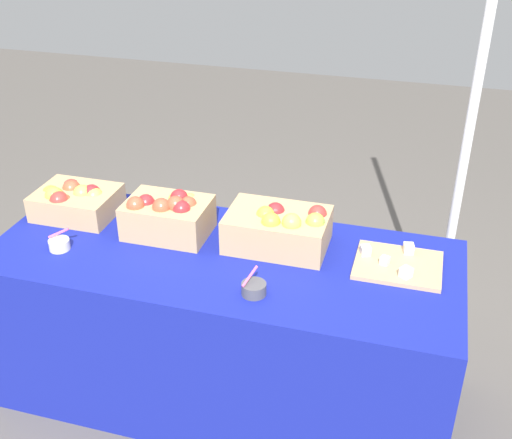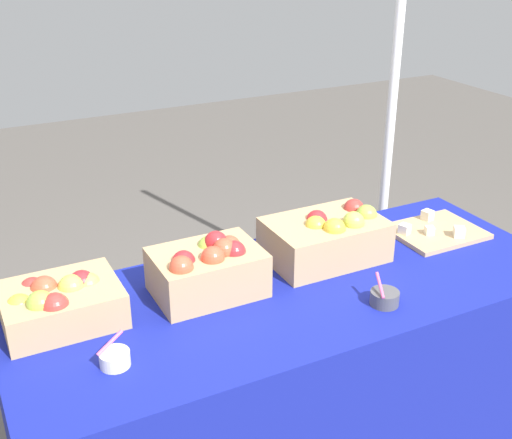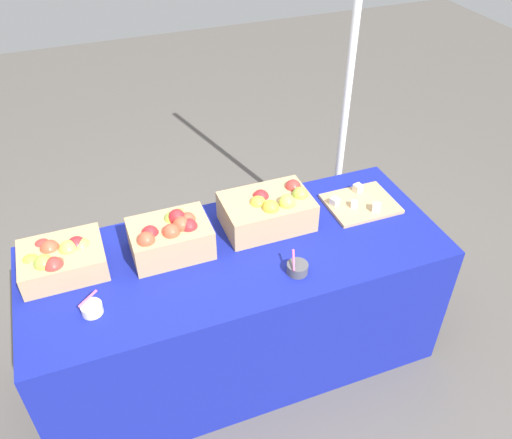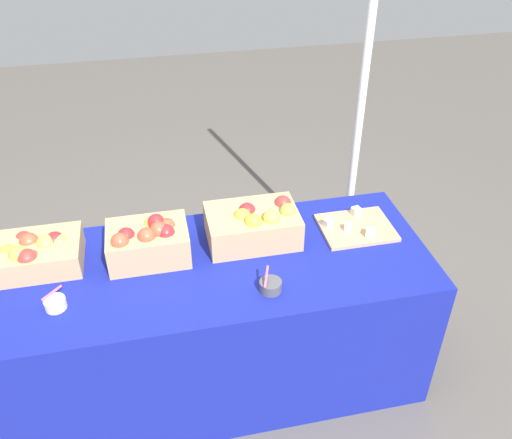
% 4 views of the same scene
% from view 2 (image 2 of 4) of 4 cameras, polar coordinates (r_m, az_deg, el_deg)
% --- Properties ---
extents(table, '(1.90, 0.76, 0.74)m').
position_cam_2_polar(table, '(2.40, 3.18, -13.45)').
color(table, navy).
rests_on(table, ground_plane).
extents(apple_crate_left, '(0.35, 0.27, 0.15)m').
position_cam_2_polar(apple_crate_left, '(2.06, -16.72, -6.90)').
color(apple_crate_left, tan).
rests_on(apple_crate_left, table).
extents(apple_crate_middle, '(0.35, 0.25, 0.20)m').
position_cam_2_polar(apple_crate_middle, '(2.12, -4.13, -4.15)').
color(apple_crate_middle, tan).
rests_on(apple_crate_middle, table).
extents(apple_crate_right, '(0.41, 0.28, 0.19)m').
position_cam_2_polar(apple_crate_right, '(2.35, 6.18, -1.51)').
color(apple_crate_right, tan).
rests_on(apple_crate_right, table).
extents(cutting_board_front, '(0.33, 0.27, 0.06)m').
position_cam_2_polar(cutting_board_front, '(2.63, 15.32, -0.98)').
color(cutting_board_front, tan).
rests_on(cutting_board_front, table).
extents(sample_bowl_near, '(0.09, 0.10, 0.10)m').
position_cam_2_polar(sample_bowl_near, '(2.12, 11.11, -6.68)').
color(sample_bowl_near, '#4C4C51').
rests_on(sample_bowl_near, table).
extents(sample_bowl_mid, '(0.09, 0.08, 0.09)m').
position_cam_2_polar(sample_bowl_mid, '(1.86, -12.18, -11.72)').
color(sample_bowl_mid, silver).
rests_on(sample_bowl_mid, table).
extents(tent_pole, '(0.04, 0.04, 2.12)m').
position_cam_2_polar(tent_pole, '(3.09, 11.71, 9.29)').
color(tent_pole, white).
rests_on(tent_pole, ground_plane).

